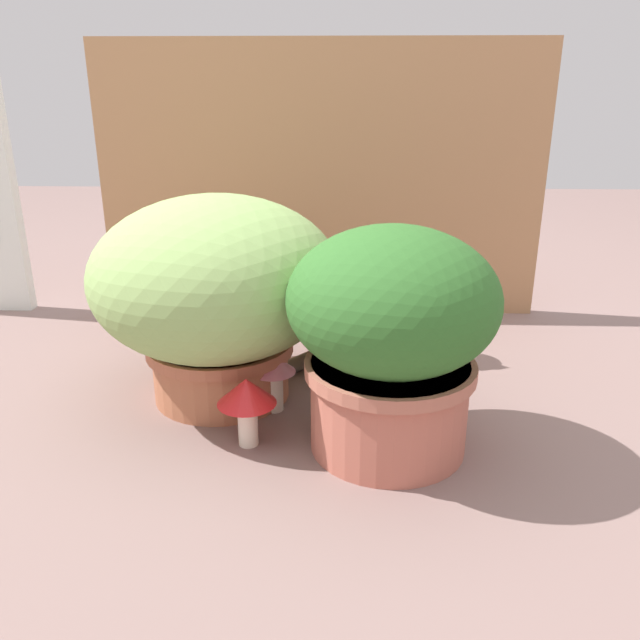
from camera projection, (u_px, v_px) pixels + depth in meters
ground_plane at (289, 402)px, 1.37m from camera, size 6.00×6.00×0.00m
cardboard_backdrop at (321, 183)px, 1.79m from camera, size 1.24×0.03×0.76m
grass_planter at (217, 288)px, 1.32m from camera, size 0.51×0.51×0.43m
leafy_planter at (391, 332)px, 1.12m from camera, size 0.37×0.37×0.42m
cat at (363, 316)px, 1.51m from camera, size 0.38×0.28×0.32m
mushroom_ornament_red at (247, 397)px, 1.17m from camera, size 0.11×0.11×0.14m
mushroom_ornament_pink at (273, 371)px, 1.30m from camera, size 0.09×0.09×0.12m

